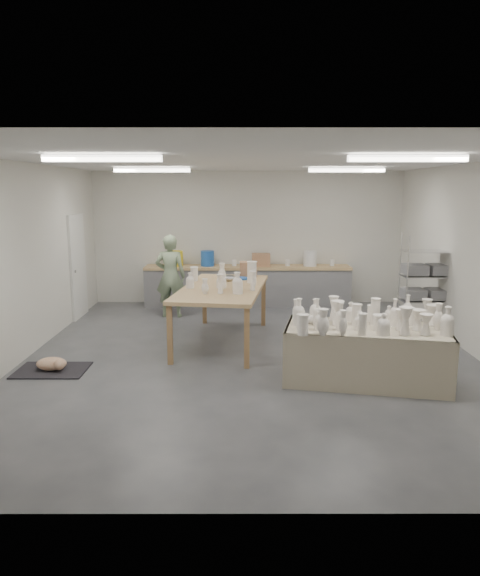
{
  "coord_description": "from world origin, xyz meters",
  "views": [
    {
      "loc": [
        -0.18,
        -7.72,
        2.57
      ],
      "look_at": [
        -0.17,
        0.24,
        1.05
      ],
      "focal_mm": 32.0,
      "sensor_mm": 36.0,
      "label": 1
    }
  ],
  "objects_px": {
    "work_table": "(226,286)",
    "potter": "(171,276)",
    "drying_table": "(366,350)",
    "red_stool": "(173,300)"
  },
  "relations": [
    {
      "from": "drying_table",
      "to": "red_stool",
      "type": "bearing_deg",
      "value": 139.74
    },
    {
      "from": "potter",
      "to": "drying_table",
      "type": "bearing_deg",
      "value": 134.84
    },
    {
      "from": "drying_table",
      "to": "potter",
      "type": "height_order",
      "value": "potter"
    },
    {
      "from": "work_table",
      "to": "red_stool",
      "type": "bearing_deg",
      "value": 128.51
    },
    {
      "from": "work_table",
      "to": "red_stool",
      "type": "distance_m",
      "value": 2.45
    },
    {
      "from": "work_table",
      "to": "potter",
      "type": "relative_size",
      "value": 1.62
    },
    {
      "from": "work_table",
      "to": "potter",
      "type": "distance_m",
      "value": 2.13
    },
    {
      "from": "work_table",
      "to": "potter",
      "type": "xyz_separation_m",
      "value": [
        -1.19,
        1.76,
        -0.12
      ]
    },
    {
      "from": "drying_table",
      "to": "work_table",
      "type": "distance_m",
      "value": 2.76
    },
    {
      "from": "potter",
      "to": "work_table",
      "type": "bearing_deg",
      "value": 128.27
    }
  ]
}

